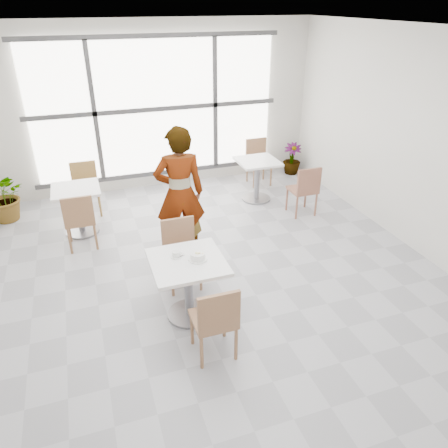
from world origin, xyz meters
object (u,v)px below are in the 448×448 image
object	(u,v)px
coffee_cup	(176,254)
bg_table_right	(257,174)
oatmeal_bowl	(198,256)
chair_near	(216,319)
plant_left	(5,196)
plant_right	(292,159)
bg_table_left	(78,204)
chair_far	(181,248)
bg_chair_right_far	(258,158)
bg_chair_right_near	(305,188)
bg_chair_left_far	(85,185)
person	(180,194)
main_table	(188,278)
bg_chair_left_near	(79,218)

from	to	relation	value
coffee_cup	bg_table_right	size ratio (longest dim) A/B	0.21
coffee_cup	oatmeal_bowl	bearing A→B (deg)	-31.40
chair_near	plant_left	xyz separation A→B (m)	(-2.28, 4.05, -0.07)
plant_right	bg_table_left	bearing A→B (deg)	-163.95
chair_far	coffee_cup	bearing A→B (deg)	-107.05
chair_near	bg_table_right	distance (m)	3.97
chair_far	bg_chair_right_far	bearing A→B (deg)	51.50
bg_table_right	coffee_cup	bearing A→B (deg)	-128.40
oatmeal_bowl	bg_chair_right_far	bearing A→B (deg)	57.87
bg_chair_right_far	plant_left	distance (m)	4.54
bg_chair_right_near	bg_chair_left_far	bearing A→B (deg)	-21.05
chair_near	person	xyz separation A→B (m)	(0.18, 2.11, 0.43)
bg_chair_left_far	plant_right	size ratio (longest dim) A/B	1.35
bg_chair_right_far	plant_left	size ratio (longest dim) A/B	1.02
main_table	plant_left	size ratio (longest dim) A/B	0.93
bg_chair_right_far	plant_right	bearing A→B (deg)	13.83
plant_left	plant_right	size ratio (longest dim) A/B	1.33
chair_far	plant_right	size ratio (longest dim) A/B	1.35
oatmeal_bowl	plant_left	size ratio (longest dim) A/B	0.25
bg_table_left	plant_right	size ratio (longest dim) A/B	1.17
bg_chair_right_near	bg_chair_right_far	world-z (taller)	same
person	bg_chair_right_near	distance (m)	2.33
bg_table_right	bg_chair_left_far	bearing A→B (deg)	170.93
bg_chair_left_far	plant_left	xyz separation A→B (m)	(-1.26, 0.11, -0.07)
coffee_cup	bg_table_right	distance (m)	3.38
main_table	chair_near	xyz separation A→B (m)	(0.09, -0.73, -0.02)
main_table	chair_near	size ratio (longest dim) A/B	0.92
chair_far	person	distance (m)	0.84
bg_chair_left_near	oatmeal_bowl	bearing A→B (deg)	121.21
person	bg_chair_right_far	distance (m)	3.01
main_table	person	distance (m)	1.46
bg_chair_left_near	bg_chair_right_near	world-z (taller)	same
plant_right	person	bearing A→B (deg)	-141.37
chair_near	coffee_cup	distance (m)	0.90
bg_table_left	bg_table_right	bearing A→B (deg)	4.74
main_table	person	xyz separation A→B (m)	(0.26, 1.38, 0.41)
main_table	oatmeal_bowl	bearing A→B (deg)	-8.33
bg_table_left	bg_chair_left_far	distance (m)	0.74
chair_near	bg_chair_right_near	size ratio (longest dim) A/B	1.00
plant_right	bg_chair_left_far	bearing A→B (deg)	-172.98
main_table	bg_chair_right_far	bearing A→B (deg)	56.41
person	plant_left	bearing A→B (deg)	-32.99
coffee_cup	bg_chair_right_far	distance (m)	4.19
main_table	oatmeal_bowl	xyz separation A→B (m)	(0.12, -0.02, 0.27)
plant_left	chair_far	bearing A→B (deg)	-49.23
main_table	person	bearing A→B (deg)	79.23
bg_chair_right_near	bg_chair_right_far	bearing A→B (deg)	-84.26
bg_chair_right_near	bg_table_right	bearing A→B (deg)	-59.67
bg_chair_left_near	bg_chair_right_far	distance (m)	3.75
oatmeal_bowl	plant_left	world-z (taller)	plant_left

